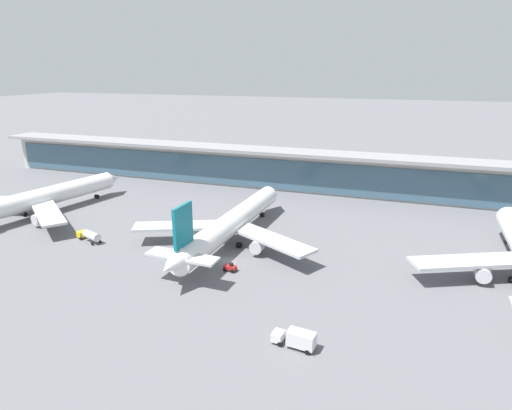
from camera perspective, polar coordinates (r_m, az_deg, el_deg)
The scene contains 8 objects.
ground_plane at distance 105.12m, azimuth -3.69°, elevation -7.34°, with size 1200.00×1200.00×0.00m, color slate.
airliner_left_stand at distance 150.08m, azimuth -27.19°, elevation 0.60°, with size 48.94×64.56×17.33m.
airliner_centre_stand at distance 113.23m, azimuth -3.39°, elevation -2.49°, with size 50.02×65.06×17.33m.
service_truck_near_nose_white at distance 116.73m, azimuth 27.62°, elevation -6.39°, with size 2.32×6.90×2.70m.
service_truck_under_wing_white at distance 74.96m, azimuth 5.35°, elevation -17.05°, with size 7.53×3.18×3.10m.
service_truck_by_tail_yellow at distance 123.79m, azimuth -21.01°, elevation -3.75°, with size 8.85×5.08×2.95m.
service_truck_on_taxiway_red at distance 99.82m, azimuth -3.41°, elevation -8.20°, with size 3.06×2.06×2.05m.
terminal_building at distance 163.76m, azimuth 5.41°, elevation 4.65°, with size 262.36×12.80×15.20m.
Camera 1 is at (37.49, -87.72, 44.14)m, focal length 30.47 mm.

